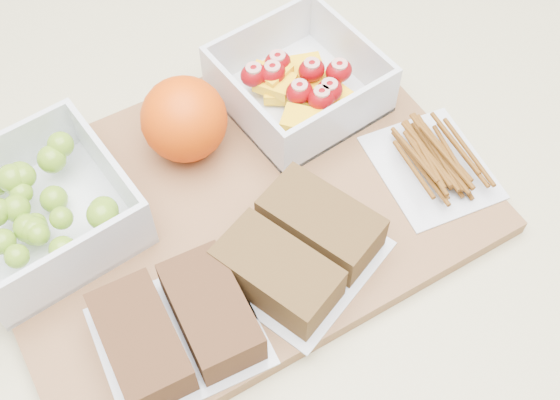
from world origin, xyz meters
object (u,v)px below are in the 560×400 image
Objects in this scene: cutting_board at (235,206)px; pretzel_bag at (433,160)px; orange at (184,119)px; grape_container at (40,210)px; sandwich_bag_left at (177,327)px; fruit_container at (298,85)px; sandwich_bag_center at (299,249)px.

cutting_board is 3.15× the size of pretzel_bag.
orange is 0.59× the size of pretzel_bag.
grape_container is at bearing 154.09° from pretzel_bag.
pretzel_bag is at bearing 0.85° from sandwich_bag_left.
cutting_board is at bearing -152.41° from fruit_container.
sandwich_bag_center is at bearing -86.43° from orange.
fruit_container is 1.00× the size of pretzel_bag.
sandwich_bag_center is (-0.11, -0.14, -0.00)m from fruit_container.
sandwich_bag_center is 0.16m from pretzel_bag.
grape_container is 1.04× the size of fruit_container.
grape_container reaches higher than sandwich_bag_center.
sandwich_bag_center reaches higher than cutting_board.
sandwich_bag_left is at bearing -147.68° from fruit_container.
sandwich_bag_left is (-0.22, -0.14, -0.00)m from fruit_container.
pretzel_bag is at bearing -42.69° from orange.
sandwich_bag_center is (0.15, -0.16, -0.01)m from grape_container.
cutting_board is at bearing 97.42° from sandwich_bag_center.
cutting_board is 0.14m from fruit_container.
sandwich_bag_left is 0.92× the size of sandwich_bag_center.
sandwich_bag_center reaches higher than sandwich_bag_left.
sandwich_bag_left reaches higher than cutting_board.
sandwich_bag_center is (0.12, -0.00, 0.00)m from sandwich_bag_left.
cutting_board is 2.72× the size of sandwich_bag_center.
sandwich_bag_center is at bearing -0.35° from sandwich_bag_left.
cutting_board is 0.09m from orange.
fruit_container reaches higher than sandwich_bag_left.
sandwich_bag_left is (-0.11, -0.08, 0.03)m from cutting_board.
fruit_container is (0.26, -0.01, -0.00)m from grape_container.
cutting_board is 5.37× the size of orange.
grape_container is 1.04× the size of pretzel_bag.
fruit_container is at bearing -7.33° from orange.
orange is (0.14, 0.00, 0.01)m from grape_container.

